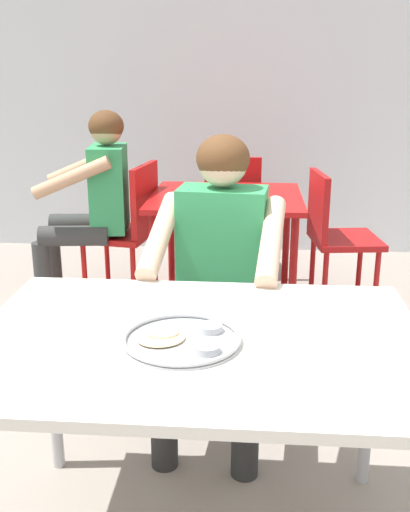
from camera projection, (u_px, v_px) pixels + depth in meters
The scene contains 10 objects.
back_wall at pixel (246, 30), 4.46m from camera, with size 12.00×0.12×3.40m, color silver.
table_foreground at pixel (198, 358), 1.64m from camera, with size 1.24×0.86×0.73m.
thali_tray at pixel (182, 339), 1.58m from camera, with size 0.32×0.32×0.03m.
chair_foreground at pixel (225, 294), 2.56m from camera, with size 0.46×0.44×0.85m.
diner_foreground at pixel (218, 263), 2.28m from camera, with size 0.53×0.58×1.19m.
table_background_red at pixel (226, 209), 3.52m from camera, with size 0.89×0.84×0.71m.
chair_red_left at pixel (130, 223), 3.64m from camera, with size 0.46×0.49×0.88m.
chair_red_right at pixel (334, 230), 3.54m from camera, with size 0.43×0.46×0.85m.
chair_red_far at pixel (232, 207), 4.13m from camera, with size 0.43×0.45×0.86m.
patron_background at pixel (94, 193), 3.54m from camera, with size 0.58×0.53×1.20m.
Camera 1 is at (0.07, -1.48, 1.42)m, focal length 41.70 mm.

